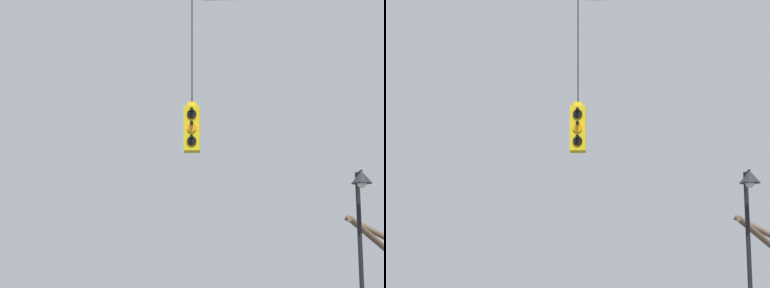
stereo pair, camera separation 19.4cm
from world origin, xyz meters
TOP-DOWN VIEW (x-y plane):
  - traffic_light_near_right_pole at (-1.41, 0.21)m, footprint 0.34×0.46m
  - street_lamp at (2.86, 3.99)m, footprint 0.55×0.94m

SIDE VIEW (x-z plane):
  - street_lamp at x=2.86m, z-range 1.35..6.10m
  - traffic_light_near_right_pole at x=-1.41m, z-range 3.38..6.85m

